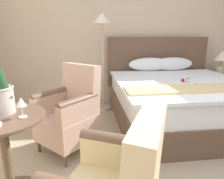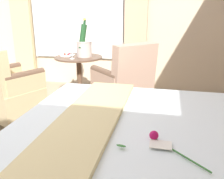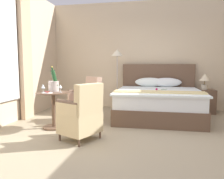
{
  "view_description": "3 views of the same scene",
  "coord_description": "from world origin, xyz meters",
  "px_view_note": "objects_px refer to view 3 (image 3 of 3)",
  "views": [
    {
      "loc": [
        -1.03,
        -1.09,
        1.28
      ],
      "look_at": [
        -0.75,
        1.16,
        0.67
      ],
      "focal_mm": 32.0,
      "sensor_mm": 36.0,
      "label": 1
    },
    {
      "loc": [
        1.46,
        1.53,
        1.31
      ],
      "look_at": [
        -0.33,
        1.13,
        0.72
      ],
      "focal_mm": 40.0,
      "sensor_mm": 36.0,
      "label": 2
    },
    {
      "loc": [
        0.24,
        -3.5,
        1.19
      ],
      "look_at": [
        -0.68,
        1.17,
        0.69
      ],
      "focal_mm": 35.0,
      "sensor_mm": 36.0,
      "label": 3
    }
  ],
  "objects_px": {
    "side_table_round": "(53,107)",
    "champagne_bucket": "(54,84)",
    "floor_lamp_brass": "(117,60)",
    "armchair_by_window": "(86,101)",
    "nightstand": "(204,101)",
    "wine_glass_near_bucket": "(43,87)",
    "snack_plate": "(47,93)",
    "bed": "(158,102)",
    "armchair_facing_bed": "(82,115)",
    "bedside_lamp": "(205,79)",
    "wine_glass_near_edge": "(60,87)"
  },
  "relations": [
    {
      "from": "bed",
      "to": "champagne_bucket",
      "type": "xyz_separation_m",
      "value": [
        -2.02,
        -1.26,
        0.48
      ]
    },
    {
      "from": "bed",
      "to": "nightstand",
      "type": "height_order",
      "value": "bed"
    },
    {
      "from": "wine_glass_near_edge",
      "to": "bed",
      "type": "bearing_deg",
      "value": 36.5
    },
    {
      "from": "nightstand",
      "to": "armchair_facing_bed",
      "type": "relative_size",
      "value": 0.65
    },
    {
      "from": "floor_lamp_brass",
      "to": "armchair_by_window",
      "type": "distance_m",
      "value": 1.64
    },
    {
      "from": "nightstand",
      "to": "armchair_by_window",
      "type": "distance_m",
      "value": 3.05
    },
    {
      "from": "side_table_round",
      "to": "armchair_by_window",
      "type": "height_order",
      "value": "armchair_by_window"
    },
    {
      "from": "armchair_by_window",
      "to": "nightstand",
      "type": "bearing_deg",
      "value": 26.21
    },
    {
      "from": "nightstand",
      "to": "wine_glass_near_bucket",
      "type": "relative_size",
      "value": 3.78
    },
    {
      "from": "floor_lamp_brass",
      "to": "wine_glass_near_bucket",
      "type": "relative_size",
      "value": 10.25
    },
    {
      "from": "nightstand",
      "to": "armchair_facing_bed",
      "type": "height_order",
      "value": "armchair_facing_bed"
    },
    {
      "from": "bed",
      "to": "side_table_round",
      "type": "xyz_separation_m",
      "value": [
        -2.0,
        -1.33,
        0.04
      ]
    },
    {
      "from": "wine_glass_near_bucket",
      "to": "snack_plate",
      "type": "relative_size",
      "value": 0.83
    },
    {
      "from": "armchair_facing_bed",
      "to": "snack_plate",
      "type": "bearing_deg",
      "value": 154.01
    },
    {
      "from": "champagne_bucket",
      "to": "wine_glass_near_edge",
      "type": "relative_size",
      "value": 3.3
    },
    {
      "from": "bedside_lamp",
      "to": "side_table_round",
      "type": "distance_m",
      "value": 3.8
    },
    {
      "from": "bed",
      "to": "wine_glass_near_bucket",
      "type": "bearing_deg",
      "value": -145.47
    },
    {
      "from": "bedside_lamp",
      "to": "champagne_bucket",
      "type": "distance_m",
      "value": 3.75
    },
    {
      "from": "floor_lamp_brass",
      "to": "armchair_facing_bed",
      "type": "xyz_separation_m",
      "value": [
        -0.15,
        -2.52,
        -0.96
      ]
    },
    {
      "from": "champagne_bucket",
      "to": "armchair_by_window",
      "type": "height_order",
      "value": "champagne_bucket"
    },
    {
      "from": "nightstand",
      "to": "side_table_round",
      "type": "bearing_deg",
      "value": -147.15
    },
    {
      "from": "floor_lamp_brass",
      "to": "snack_plate",
      "type": "relative_size",
      "value": 8.52
    },
    {
      "from": "floor_lamp_brass",
      "to": "armchair_by_window",
      "type": "height_order",
      "value": "floor_lamp_brass"
    },
    {
      "from": "champagne_bucket",
      "to": "snack_plate",
      "type": "relative_size",
      "value": 2.59
    },
    {
      "from": "armchair_facing_bed",
      "to": "wine_glass_near_bucket",
      "type": "bearing_deg",
      "value": 154.56
    },
    {
      "from": "side_table_round",
      "to": "nightstand",
      "type": "bearing_deg",
      "value": 32.85
    },
    {
      "from": "nightstand",
      "to": "bedside_lamp",
      "type": "bearing_deg",
      "value": -180.0
    },
    {
      "from": "nightstand",
      "to": "champagne_bucket",
      "type": "distance_m",
      "value": 3.79
    },
    {
      "from": "bedside_lamp",
      "to": "armchair_by_window",
      "type": "bearing_deg",
      "value": -153.79
    },
    {
      "from": "floor_lamp_brass",
      "to": "wine_glass_near_bucket",
      "type": "height_order",
      "value": "floor_lamp_brass"
    },
    {
      "from": "wine_glass_near_bucket",
      "to": "champagne_bucket",
      "type": "bearing_deg",
      "value": 61.67
    },
    {
      "from": "champagne_bucket",
      "to": "snack_plate",
      "type": "height_order",
      "value": "champagne_bucket"
    },
    {
      "from": "armchair_by_window",
      "to": "floor_lamp_brass",
      "type": "bearing_deg",
      "value": 69.23
    },
    {
      "from": "floor_lamp_brass",
      "to": "snack_plate",
      "type": "height_order",
      "value": "floor_lamp_brass"
    },
    {
      "from": "nightstand",
      "to": "side_table_round",
      "type": "xyz_separation_m",
      "value": [
        -3.17,
        -2.05,
        0.11
      ]
    },
    {
      "from": "wine_glass_near_bucket",
      "to": "armchair_by_window",
      "type": "relative_size",
      "value": 0.17
    },
    {
      "from": "nightstand",
      "to": "armchair_facing_bed",
      "type": "bearing_deg",
      "value": -132.64
    },
    {
      "from": "nightstand",
      "to": "bedside_lamp",
      "type": "distance_m",
      "value": 0.57
    },
    {
      "from": "side_table_round",
      "to": "snack_plate",
      "type": "distance_m",
      "value": 0.35
    },
    {
      "from": "bed",
      "to": "bedside_lamp",
      "type": "relative_size",
      "value": 5.08
    },
    {
      "from": "bed",
      "to": "snack_plate",
      "type": "bearing_deg",
      "value": -143.39
    },
    {
      "from": "side_table_round",
      "to": "armchair_facing_bed",
      "type": "bearing_deg",
      "value": -36.16
    },
    {
      "from": "side_table_round",
      "to": "champagne_bucket",
      "type": "bearing_deg",
      "value": 101.71
    },
    {
      "from": "bedside_lamp",
      "to": "wine_glass_near_edge",
      "type": "relative_size",
      "value": 2.67
    },
    {
      "from": "floor_lamp_brass",
      "to": "side_table_round",
      "type": "xyz_separation_m",
      "value": [
        -0.91,
        -1.96,
        -0.96
      ]
    },
    {
      "from": "nightstand",
      "to": "wine_glass_near_bucket",
      "type": "bearing_deg",
      "value": -146.54
    },
    {
      "from": "champagne_bucket",
      "to": "wine_glass_near_edge",
      "type": "xyz_separation_m",
      "value": [
        0.18,
        -0.1,
        -0.03
      ]
    },
    {
      "from": "bed",
      "to": "armchair_facing_bed",
      "type": "xyz_separation_m",
      "value": [
        -1.23,
        -1.89,
        0.04
      ]
    },
    {
      "from": "bedside_lamp",
      "to": "snack_plate",
      "type": "bearing_deg",
      "value": -145.2
    },
    {
      "from": "bed",
      "to": "wine_glass_near_bucket",
      "type": "height_order",
      "value": "bed"
    }
  ]
}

